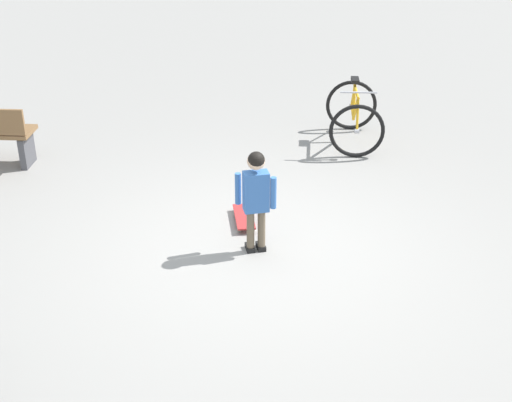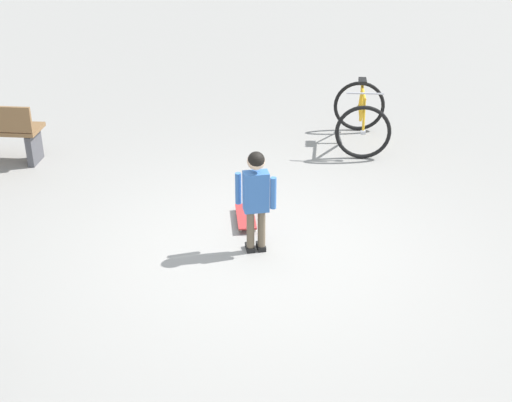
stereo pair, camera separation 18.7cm
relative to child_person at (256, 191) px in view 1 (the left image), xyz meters
The scene contains 4 objects.
ground_plane 0.66m from the child_person, 100.91° to the left, with size 50.00×50.00×0.00m, color gray.
child_person is the anchor object (origin of this frame).
skateboard 0.86m from the child_person, behind, with size 0.58×0.22×0.07m.
bicycle_mid 3.18m from the child_person, 151.41° to the left, with size 1.15×0.84×0.85m.
Camera 1 is at (6.02, -0.48, 3.56)m, focal length 49.53 mm.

